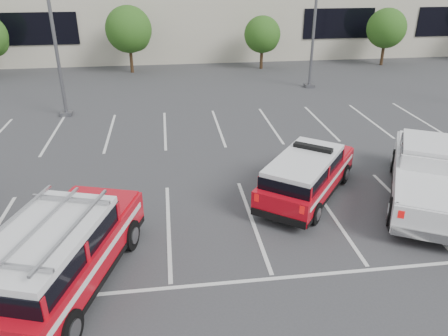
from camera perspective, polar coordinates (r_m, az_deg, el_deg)
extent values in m
plane|color=#38383A|center=(14.25, 3.74, -6.99)|extent=(120.00, 120.00, 0.00)
cube|color=silver|center=(18.14, 1.01, 0.56)|extent=(23.00, 15.00, 0.01)
cube|color=beige|center=(44.01, -4.69, 20.52)|extent=(60.00, 15.00, 8.00)
cylinder|color=#3F2B19|center=(34.53, -12.01, 13.60)|extent=(0.24, 0.24, 1.84)
sphere|color=#255115|center=(34.17, -12.36, 17.28)|extent=(3.37, 3.37, 3.37)
sphere|color=#255115|center=(34.41, -11.57, 16.54)|extent=(2.24, 2.24, 2.24)
cylinder|color=#3F2B19|center=(35.28, 4.90, 14.02)|extent=(0.24, 0.24, 1.51)
sphere|color=#255115|center=(34.97, 5.02, 16.99)|extent=(2.77, 2.77, 2.77)
sphere|color=#255115|center=(35.31, 5.58, 16.36)|extent=(1.85, 1.85, 1.85)
cylinder|color=#3F2B19|center=(38.66, 19.99, 13.76)|extent=(0.24, 0.24, 1.67)
sphere|color=#255115|center=(38.35, 20.46, 16.74)|extent=(3.07, 3.07, 3.07)
sphere|color=#255115|center=(38.77, 20.76, 16.07)|extent=(2.05, 2.05, 2.05)
cube|color=#59595E|center=(25.53, -19.86, 6.70)|extent=(0.60, 0.60, 0.20)
cylinder|color=#59595E|center=(24.55, -21.60, 17.57)|extent=(0.18, 0.18, 10.00)
cube|color=#59595E|center=(30.31, 11.05, 10.51)|extent=(0.60, 0.60, 0.20)
cylinder|color=#59595E|center=(29.49, 11.88, 19.74)|extent=(0.18, 0.18, 10.00)
cube|color=#B30815|center=(15.68, 10.82, -1.24)|extent=(4.61, 5.22, 0.79)
cube|color=black|center=(15.02, 10.40, 0.11)|extent=(3.58, 3.94, 0.41)
cube|color=silver|center=(14.90, 10.49, 1.09)|extent=(3.51, 3.86, 0.15)
cube|color=black|center=(15.55, 11.55, 2.64)|extent=(1.26, 1.05, 0.14)
cube|color=silver|center=(16.58, 25.14, -1.28)|extent=(5.04, 6.76, 0.94)
cube|color=black|center=(16.84, 25.50, 1.73)|extent=(2.90, 2.99, 0.49)
cube|color=silver|center=(16.73, 25.71, 2.79)|extent=(2.84, 2.93, 0.18)
cube|color=#B30815|center=(11.93, -20.30, -10.96)|extent=(3.85, 6.10, 0.94)
cube|color=black|center=(11.16, -22.22, -9.59)|extent=(3.14, 4.34, 0.49)
cube|color=silver|center=(10.98, -22.50, -8.14)|extent=(3.07, 4.25, 0.18)
cube|color=#A5A5A8|center=(10.82, -22.78, -6.76)|extent=(3.08, 3.99, 0.07)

